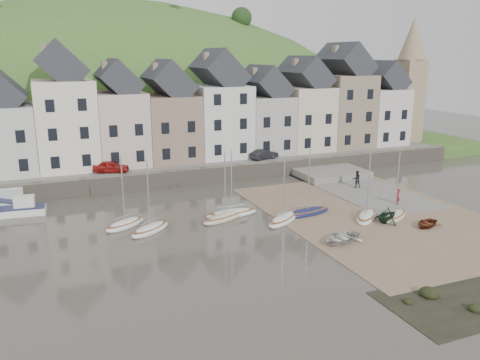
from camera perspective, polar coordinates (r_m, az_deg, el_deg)
name	(u,v)px	position (r m, az deg, el deg)	size (l,w,h in m)	color
ground	(267,232)	(40.71, 3.23, -6.05)	(160.00, 160.00, 0.00)	#423E34
quay_land	(170,153)	(69.70, -8.17, 3.16)	(90.00, 30.00, 1.50)	#395E25
quay_street	(194,164)	(58.68, -5.40, 1.91)	(70.00, 7.00, 0.10)	slate
seawall	(203,175)	(55.58, -4.32, 0.53)	(70.00, 1.20, 1.80)	slate
beach	(376,215)	(46.29, 15.65, -3.98)	(18.00, 26.00, 0.06)	#7C624B
slipway	(360,189)	(54.70, 13.87, -1.00)	(8.00, 18.00, 0.12)	slate
hillside	(113,222)	(100.36, -14.57, -4.74)	(134.40, 84.00, 84.00)	#395E25
townhouse_terrace	(198,112)	(61.54, -4.91, 7.96)	(61.05, 8.00, 13.93)	silver
church_spire	(410,77)	(77.64, 19.25, 11.33)	(4.00, 4.00, 18.00)	#997F60
sailboat_0	(125,224)	(42.79, -13.30, -5.02)	(4.25, 3.55, 6.32)	white
sailboat_1	(150,229)	(41.18, -10.47, -5.65)	(4.27, 3.73, 6.32)	white
sailboat_2	(225,216)	(43.56, -1.73, -4.28)	(5.36, 3.54, 6.32)	beige
sailboat_3	(232,213)	(44.43, -0.99, -3.89)	(4.88, 1.54, 6.32)	white
sailboat_4	(283,219)	(43.05, 5.08, -4.56)	(4.67, 3.98, 6.32)	white
sailboat_5	(308,212)	(45.17, 7.93, -3.72)	(5.04, 2.31, 6.32)	#161C45
sailboat_6	(366,216)	(45.00, 14.56, -4.13)	(4.26, 4.16, 6.32)	white
sailboat_7	(395,216)	(45.89, 17.63, -3.99)	(4.24, 3.49, 6.32)	beige
motorboat_0	(18,209)	(48.96, -24.47, -3.09)	(5.15, 2.21, 1.70)	white
motorboat_2	(5,200)	(52.27, -25.73, -2.17)	(5.40, 4.87, 1.70)	white
rowboat_white	(341,238)	(39.00, 11.70, -6.63)	(2.49, 3.49, 0.72)	silver
rowboat_green	(387,215)	(44.35, 16.76, -3.91)	(2.23, 2.58, 1.36)	black
rowboat_red	(426,223)	(44.50, 20.96, -4.75)	(1.92, 2.69, 0.56)	#632B16
person_red	(398,196)	(49.77, 17.95, -1.84)	(0.56, 0.37, 1.53)	maroon
person_dark	(357,179)	(54.78, 13.46, 0.12)	(0.90, 0.70, 1.86)	black
car_left	(111,167)	(55.57, -14.81, 1.52)	(1.55, 3.86, 1.31)	maroon
car_right	(264,154)	(60.73, 2.85, 3.02)	(1.30, 3.72, 1.23)	black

